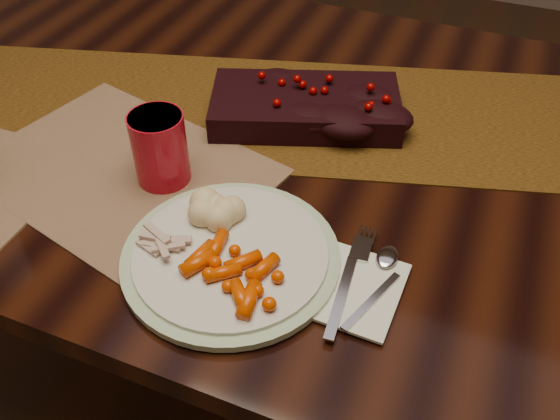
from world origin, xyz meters
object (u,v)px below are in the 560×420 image
at_px(mashed_potatoes, 218,203).
at_px(turkey_shreds, 162,244).
at_px(centerpiece, 305,103).
at_px(placemat_main, 121,171).
at_px(red_cup, 160,148).
at_px(baby_carrots, 227,273).
at_px(dining_table, 309,279).
at_px(napkin, 354,288).
at_px(dinner_plate, 231,255).

distance_m(mashed_potatoes, turkey_shreds, 0.10).
xyz_separation_m(centerpiece, placemat_main, (-0.22, -0.24, -0.03)).
bearing_deg(red_cup, turkey_shreds, -60.29).
bearing_deg(baby_carrots, dining_table, 90.88).
xyz_separation_m(dining_table, napkin, (0.16, -0.30, 0.38)).
relative_size(centerpiece, baby_carrots, 2.84).
bearing_deg(centerpiece, dinner_plate, -86.10).
xyz_separation_m(dining_table, centerpiece, (-0.03, 0.04, 0.41)).
relative_size(baby_carrots, napkin, 0.84).
height_order(turkey_shreds, red_cup, red_cup).
height_order(centerpiece, turkey_shreds, centerpiece).
distance_m(dining_table, mashed_potatoes, 0.49).
relative_size(centerpiece, placemat_main, 0.73).
relative_size(placemat_main, dinner_plate, 1.51).
distance_m(dining_table, turkey_shreds, 0.53).
relative_size(centerpiece, mashed_potatoes, 3.73).
relative_size(dining_table, centerpiece, 5.60).
distance_m(centerpiece, turkey_shreds, 0.38).
distance_m(dining_table, red_cup, 0.51).
bearing_deg(mashed_potatoes, dinner_plate, -52.44).
relative_size(placemat_main, baby_carrots, 3.91).
bearing_deg(baby_carrots, centerpiece, 95.79).
height_order(placemat_main, napkin, napkin).
xyz_separation_m(dining_table, dinner_plate, (-0.01, -0.31, 0.39)).
relative_size(turkey_shreds, napkin, 0.48).
xyz_separation_m(baby_carrots, mashed_potatoes, (-0.06, 0.10, 0.01)).
xyz_separation_m(turkey_shreds, napkin, (0.26, 0.04, -0.02)).
relative_size(baby_carrots, red_cup, 1.00).
distance_m(centerpiece, baby_carrots, 0.40).
distance_m(dinner_plate, napkin, 0.17).
xyz_separation_m(dining_table, red_cup, (-0.18, -0.20, 0.44)).
relative_size(dinner_plate, mashed_potatoes, 3.39).
distance_m(placemat_main, dinner_plate, 0.27).
relative_size(dinner_plate, napkin, 2.18).
xyz_separation_m(centerpiece, mashed_potatoes, (-0.02, -0.29, 0.01)).
distance_m(centerpiece, placemat_main, 0.33).
bearing_deg(centerpiece, baby_carrots, -84.21).
xyz_separation_m(placemat_main, red_cup, (0.07, 0.01, 0.06)).
distance_m(dining_table, placemat_main, 0.50).
bearing_deg(placemat_main, turkey_shreds, -26.48).
relative_size(baby_carrots, mashed_potatoes, 1.31).
bearing_deg(centerpiece, napkin, -60.42).
bearing_deg(placemat_main, mashed_potatoes, 0.35).
distance_m(baby_carrots, mashed_potatoes, 0.12).
bearing_deg(mashed_potatoes, baby_carrots, -59.12).
height_order(centerpiece, dinner_plate, centerpiece).
height_order(dinner_plate, baby_carrots, baby_carrots).
distance_m(dining_table, dinner_plate, 0.50).
xyz_separation_m(placemat_main, dinner_plate, (0.24, -0.11, 0.01)).
distance_m(turkey_shreds, red_cup, 0.17).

